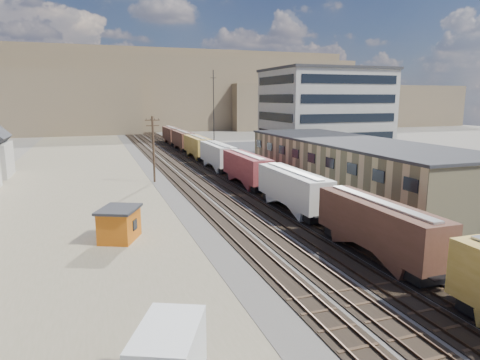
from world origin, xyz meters
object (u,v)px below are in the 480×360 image
object	(u,v)px
freight_train	(230,160)
maintenance_shed	(119,224)
utility_pole_north	(153,148)
parked_car_blue	(309,164)

from	to	relation	value
freight_train	maintenance_shed	world-z (taller)	freight_train
utility_pole_north	parked_car_blue	distance (m)	29.17
freight_train	parked_car_blue	world-z (taller)	freight_train
freight_train	utility_pole_north	world-z (taller)	utility_pole_north
freight_train	utility_pole_north	size ratio (longest dim) A/B	11.97
utility_pole_north	maintenance_shed	xyz separation A→B (m)	(-6.80, -26.19, -3.76)
freight_train	maintenance_shed	distance (m)	32.80
utility_pole_north	parked_car_blue	world-z (taller)	utility_pole_north
freight_train	utility_pole_north	xyz separation A→B (m)	(-12.30, -0.45, 2.50)
freight_train	maintenance_shed	bearing A→B (deg)	-125.65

